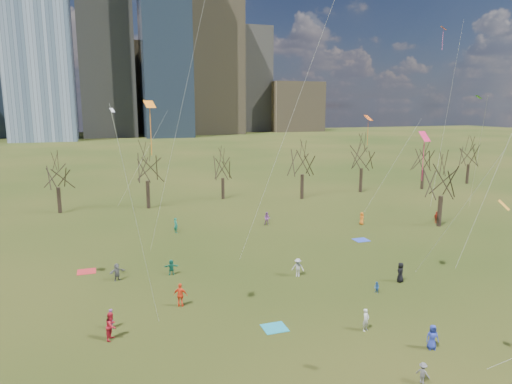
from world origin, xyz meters
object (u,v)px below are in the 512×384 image
object	(u,v)px
blanket_crimson	(87,271)
person_2	(111,326)
person_1	(366,320)
blanket_navy	(361,240)
blanket_teal	(275,328)
person_4	(181,295)
person_0	(432,337)

from	to	relation	value
blanket_crimson	person_2	xyz separation A→B (m)	(1.83, -13.38, 0.90)
person_1	blanket_navy	bearing A→B (deg)	32.11
blanket_teal	person_1	world-z (taller)	person_1
person_1	person_4	world-z (taller)	person_4
person_4	person_2	bearing A→B (deg)	59.05
blanket_teal	person_2	distance (m)	10.62
blanket_navy	person_4	world-z (taller)	person_4
person_2	person_4	distance (m)	6.04
blanket_crimson	person_1	distance (m)	25.08
person_1	person_2	distance (m)	16.55
blanket_navy	person_4	distance (m)	24.32
blanket_navy	blanket_crimson	distance (m)	28.72
person_0	person_2	distance (m)	20.06
blanket_navy	person_2	distance (m)	30.30
blanket_navy	blanket_teal	bearing A→B (deg)	-136.02
blanket_teal	blanket_crimson	xyz separation A→B (m)	(-12.22, 15.36, 0.00)
person_2	person_4	size ratio (longest dim) A/B	1.02
blanket_crimson	blanket_navy	bearing A→B (deg)	1.11
blanket_teal	person_4	world-z (taller)	person_4
blanket_teal	person_2	world-z (taller)	person_2
person_1	person_2	xyz separation A→B (m)	(-15.99, 4.25, 0.15)
person_0	blanket_crimson	bearing A→B (deg)	153.59
blanket_crimson	person_2	size ratio (longest dim) A/B	0.87
person_0	person_4	distance (m)	17.48
person_0	person_4	world-z (taller)	person_4
person_4	blanket_crimson	bearing A→B (deg)	-30.91
person_1	blanket_crimson	bearing A→B (deg)	108.34
blanket_crimson	person_2	bearing A→B (deg)	-82.21
person_0	person_1	distance (m)	4.22
blanket_crimson	person_0	bearing A→B (deg)	-45.81
blanket_crimson	person_1	size ratio (longest dim) A/B	1.05
blanket_crimson	person_1	xyz separation A→B (m)	(17.82, -17.63, 0.75)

